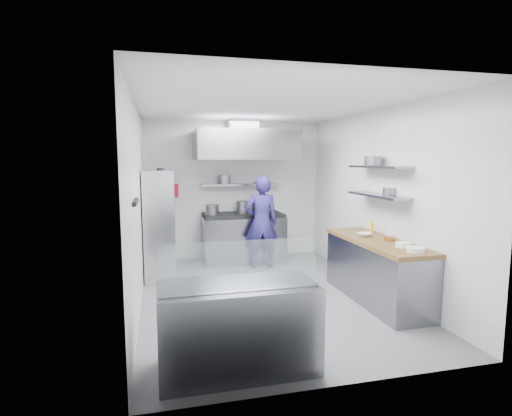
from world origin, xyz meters
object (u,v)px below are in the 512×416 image
object	(u,v)px
display_case	(238,327)
gas_range	(243,239)
wire_rack	(159,225)
chef	(261,222)

from	to	relation	value
display_case	gas_range	bearing A→B (deg)	77.44
gas_range	display_case	world-z (taller)	gas_range
gas_range	display_case	xyz separation A→B (m)	(-0.91, -4.10, -0.03)
wire_rack	display_case	distance (m)	3.41
wire_rack	gas_range	bearing A→B (deg)	26.23
wire_rack	display_case	bearing A→B (deg)	-77.74
wire_rack	display_case	xyz separation A→B (m)	(0.72, -3.30, -0.50)
gas_range	display_case	distance (m)	4.20
gas_range	display_case	size ratio (longest dim) A/B	1.07
gas_range	chef	distance (m)	0.76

